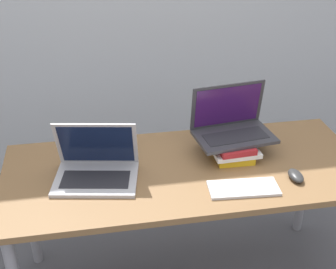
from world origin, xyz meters
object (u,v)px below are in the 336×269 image
at_px(laptop_on_books, 232,126).
at_px(wireless_keyboard, 244,188).
at_px(laptop_left, 96,167).
at_px(book_stack, 231,146).
at_px(mouse, 296,176).

height_order(laptop_on_books, wireless_keyboard, laptop_on_books).
height_order(laptop_left, wireless_keyboard, laptop_left).
bearing_deg(laptop_left, wireless_keyboard, -18.33).
relative_size(laptop_left, wireless_keyboard, 1.30).
distance_m(laptop_on_books, wireless_keyboard, 0.35).
distance_m(book_stack, laptop_on_books, 0.09).
height_order(book_stack, laptop_on_books, laptop_on_books).
bearing_deg(laptop_left, book_stack, 8.43).
bearing_deg(wireless_keyboard, laptop_on_books, 82.95).
height_order(laptop_left, laptop_on_books, laptop_on_books).
xyz_separation_m(laptop_on_books, wireless_keyboard, (-0.04, -0.33, -0.12)).
height_order(book_stack, mouse, book_stack).
bearing_deg(book_stack, laptop_left, -171.57).
xyz_separation_m(laptop_on_books, mouse, (0.21, -0.29, -0.11)).
xyz_separation_m(book_stack, wireless_keyboard, (-0.03, -0.29, -0.03)).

